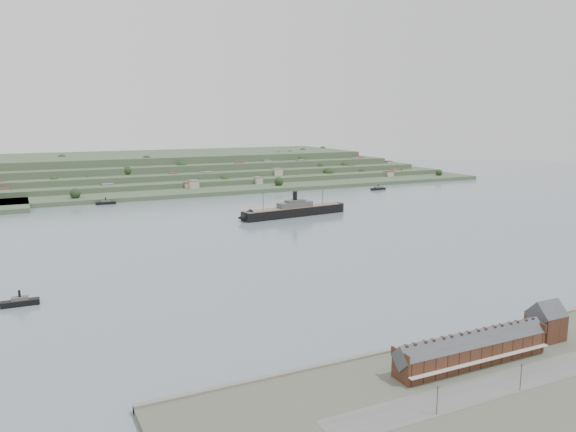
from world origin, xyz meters
name	(u,v)px	position (x,y,z in m)	size (l,w,h in m)	color
ground	(275,251)	(0.00, 0.00, 0.00)	(1400.00, 1400.00, 0.00)	slate
near_shore	(544,386)	(0.00, -186.75, 1.01)	(220.00, 80.00, 2.60)	#4C5142
terrace_row	(472,349)	(-10.00, -168.02, 6.84)	(55.60, 9.80, 11.07)	#422617
gabled_building	(546,322)	(27.50, -164.00, 8.19)	(10.40, 10.18, 14.09)	#422617
far_peninsula	(162,170)	(27.91, 393.10, 11.88)	(760.00, 309.00, 30.00)	#3A4F35
steamship	(290,211)	(57.97, 97.88, 4.35)	(98.12, 22.05, 23.55)	black
tugboat	(20,302)	(-135.78, -40.18, 1.65)	(15.10, 4.40, 6.75)	black
ferry_west	(106,203)	(-63.22, 225.00, 1.55)	(17.41, 5.85, 6.43)	black
ferry_east	(378,189)	(212.09, 199.72, 1.53)	(17.11, 5.44, 6.34)	black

